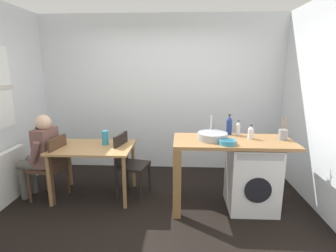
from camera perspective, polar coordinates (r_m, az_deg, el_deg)
The scene contains 18 objects.
ground_plane at distance 3.47m, azimuth -3.50°, elevation -19.02°, with size 5.46×5.46×0.00m, color black.
wall_back at distance 4.72m, azimuth -1.35°, elevation 6.93°, with size 4.60×0.10×2.70m, color silver.
radiator at distance 4.27m, azimuth -31.52°, elevation -9.45°, with size 0.10×0.80×0.70m, color white.
dining_table at distance 3.86m, azimuth -15.86°, elevation -5.63°, with size 1.10×0.76×0.74m.
chair_person_seat at distance 4.01m, azimuth -23.73°, elevation -7.57°, with size 0.45×0.45×0.90m.
chair_opposite at distance 3.84m, azimuth -8.59°, elevation -7.50°, with size 0.48×0.48×0.90m.
seated_person at distance 4.05m, azimuth -25.81°, elevation -5.12°, with size 0.53×0.53×1.20m.
kitchen_counter at distance 3.44m, azimuth 10.31°, elevation -5.49°, with size 1.50×0.68×0.92m.
washing_machine at distance 3.64m, azimuth 17.63°, elevation -10.40°, with size 0.60×0.61×0.86m.
sink_basin at distance 3.38m, azimuth 9.58°, elevation -2.20°, with size 0.38×0.38×0.09m, color #9EA0A5.
tap at distance 3.53m, azimuth 9.31°, elevation 0.04°, with size 0.02×0.02×0.28m, color #B2B2B7.
bottle_tall_green at distance 3.66m, azimuth 13.08°, elevation 0.14°, with size 0.08×0.08×0.28m.
bottle_squat_brown at distance 3.67m, azimuth 14.92°, elevation -0.52°, with size 0.06×0.06×0.20m.
bottle_clear_small at distance 3.53m, azimuth 17.47°, elevation -1.34°, with size 0.07×0.07×0.18m.
mixing_bowl at distance 3.21m, azimuth 12.70°, elevation -3.36°, with size 0.20×0.20×0.06m.
utensil_crock at distance 3.63m, azimuth 23.63°, elevation -1.65°, with size 0.11×0.11×0.30m.
vase at distance 3.85m, azimuth -13.45°, elevation -2.48°, with size 0.09×0.09×0.20m, color teal.
scissors at distance 3.32m, azimuth 13.39°, elevation -3.34°, with size 0.15×0.06×0.01m.
Camera 1 is at (0.35, -2.93, 1.82)m, focal length 28.17 mm.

